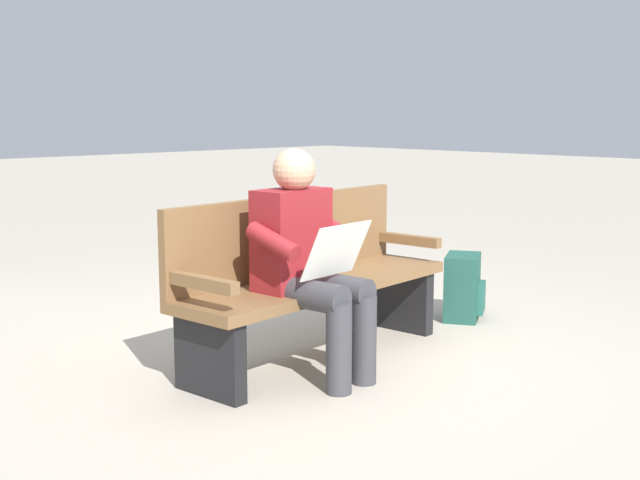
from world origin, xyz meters
TOP-DOWN VIEW (x-y plane):
  - ground_plane at (0.00, 0.00)m, footprint 40.00×40.00m
  - bench_near at (0.01, -0.07)m, footprint 1.84×0.64m
  - person_seated at (0.25, 0.18)m, footprint 0.60×0.60m
  - backpack at (-1.30, 0.04)m, footprint 0.39×0.36m

SIDE VIEW (x-z plane):
  - ground_plane at x=0.00m, z-range 0.00..0.00m
  - backpack at x=-1.30m, z-range 0.00..0.43m
  - bench_near at x=0.01m, z-range 0.01..0.91m
  - person_seated at x=0.25m, z-range 0.04..1.22m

